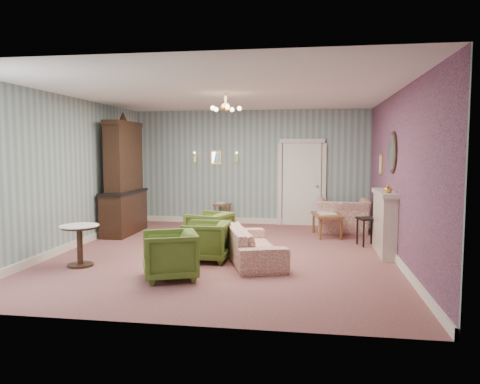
% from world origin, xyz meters
% --- Properties ---
extents(floor, '(7.00, 7.00, 0.00)m').
position_xyz_m(floor, '(0.00, 0.00, 0.00)').
color(floor, '#8F5653').
rests_on(floor, ground).
extents(ceiling, '(7.00, 7.00, 0.00)m').
position_xyz_m(ceiling, '(0.00, 0.00, 2.90)').
color(ceiling, white).
rests_on(ceiling, ground).
extents(wall_back, '(6.00, 0.00, 6.00)m').
position_xyz_m(wall_back, '(0.00, 3.50, 1.45)').
color(wall_back, gray).
rests_on(wall_back, ground).
extents(wall_front, '(6.00, 0.00, 6.00)m').
position_xyz_m(wall_front, '(0.00, -3.50, 1.45)').
color(wall_front, gray).
rests_on(wall_front, ground).
extents(wall_left, '(0.00, 7.00, 7.00)m').
position_xyz_m(wall_left, '(-3.00, 0.00, 1.45)').
color(wall_left, gray).
rests_on(wall_left, ground).
extents(wall_right, '(0.00, 7.00, 7.00)m').
position_xyz_m(wall_right, '(3.00, 0.00, 1.45)').
color(wall_right, gray).
rests_on(wall_right, ground).
extents(wall_right_floral, '(0.00, 7.00, 7.00)m').
position_xyz_m(wall_right_floral, '(2.98, 0.00, 1.45)').
color(wall_right_floral, '#B65B70').
rests_on(wall_right_floral, ground).
extents(door, '(1.12, 0.12, 2.16)m').
position_xyz_m(door, '(1.30, 3.46, 1.08)').
color(door, white).
rests_on(door, floor).
extents(olive_chair_a, '(0.94, 0.97, 0.78)m').
position_xyz_m(olive_chair_a, '(-0.51, -1.77, 0.39)').
color(olive_chair_a, '#4E6824').
rests_on(olive_chair_a, floor).
extents(olive_chair_b, '(0.69, 0.74, 0.75)m').
position_xyz_m(olive_chair_b, '(-0.23, -0.59, 0.37)').
color(olive_chair_b, '#4E6824').
rests_on(olive_chair_b, floor).
extents(olive_chair_c, '(0.90, 0.93, 0.76)m').
position_xyz_m(olive_chair_c, '(-0.42, 0.51, 0.38)').
color(olive_chair_c, '#4E6824').
rests_on(olive_chair_c, floor).
extents(sofa_chintz, '(1.16, 2.06, 0.77)m').
position_xyz_m(sofa_chintz, '(0.56, -0.48, 0.39)').
color(sofa_chintz, '#A14241').
rests_on(sofa_chintz, floor).
extents(wingback_chair, '(1.19, 0.78, 1.03)m').
position_xyz_m(wingback_chair, '(2.26, 2.60, 0.51)').
color(wingback_chair, '#A14241').
rests_on(wingback_chair, floor).
extents(dresser, '(0.56, 1.61, 2.68)m').
position_xyz_m(dresser, '(-2.65, 1.64, 1.34)').
color(dresser, black).
rests_on(dresser, floor).
extents(fireplace, '(0.30, 1.40, 1.16)m').
position_xyz_m(fireplace, '(2.86, 0.40, 0.58)').
color(fireplace, beige).
rests_on(fireplace, floor).
extents(mantel_vase, '(0.15, 0.15, 0.15)m').
position_xyz_m(mantel_vase, '(2.84, 0.00, 1.23)').
color(mantel_vase, gold).
rests_on(mantel_vase, fireplace).
extents(oval_mirror, '(0.04, 0.76, 0.84)m').
position_xyz_m(oval_mirror, '(2.96, 0.40, 1.85)').
color(oval_mirror, white).
rests_on(oval_mirror, wall_right).
extents(framed_print, '(0.04, 0.34, 0.42)m').
position_xyz_m(framed_print, '(2.97, 1.75, 1.60)').
color(framed_print, gold).
rests_on(framed_print, wall_right).
extents(coffee_table, '(0.70, 1.06, 0.50)m').
position_xyz_m(coffee_table, '(1.89, 2.01, 0.25)').
color(coffee_table, brown).
rests_on(coffee_table, floor).
extents(side_table_black, '(0.47, 0.47, 0.56)m').
position_xyz_m(side_table_black, '(2.65, 1.08, 0.28)').
color(side_table_black, black).
rests_on(side_table_black, floor).
extents(pedestal_table, '(0.75, 0.75, 0.68)m').
position_xyz_m(pedestal_table, '(-2.19, -1.28, 0.34)').
color(pedestal_table, black).
rests_on(pedestal_table, floor).
extents(nesting_table, '(0.43, 0.51, 0.59)m').
position_xyz_m(nesting_table, '(-0.68, 3.15, 0.30)').
color(nesting_table, brown).
rests_on(nesting_table, floor).
extents(gilt_mirror_back, '(0.28, 0.06, 0.36)m').
position_xyz_m(gilt_mirror_back, '(-0.90, 3.46, 1.70)').
color(gilt_mirror_back, gold).
rests_on(gilt_mirror_back, wall_back).
extents(sconce_left, '(0.16, 0.12, 0.30)m').
position_xyz_m(sconce_left, '(-1.45, 3.44, 1.70)').
color(sconce_left, gold).
rests_on(sconce_left, wall_back).
extents(sconce_right, '(0.16, 0.12, 0.30)m').
position_xyz_m(sconce_right, '(-0.35, 3.44, 1.70)').
color(sconce_right, gold).
rests_on(sconce_right, wall_back).
extents(chandelier, '(0.56, 0.56, 0.36)m').
position_xyz_m(chandelier, '(0.00, 0.00, 2.63)').
color(chandelier, gold).
rests_on(chandelier, ceiling).
extents(burgundy_cushion, '(0.41, 0.28, 0.39)m').
position_xyz_m(burgundy_cushion, '(2.21, 2.45, 0.48)').
color(burgundy_cushion, maroon).
rests_on(burgundy_cushion, wingback_chair).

